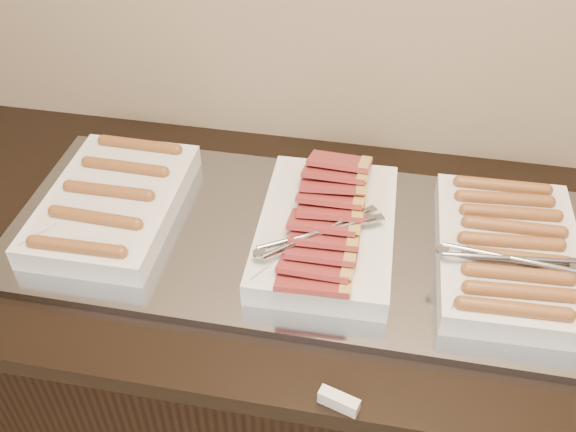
# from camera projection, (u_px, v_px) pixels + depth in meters

# --- Properties ---
(counter) EXTENTS (2.06, 0.76, 0.90)m
(counter) POSITION_uv_depth(u_px,v_px,m) (310.00, 373.00, 1.61)
(counter) COLOR black
(counter) RESTS_ON ground
(warming_tray) EXTENTS (1.20, 0.50, 0.02)m
(warming_tray) POSITION_uv_depth(u_px,v_px,m) (302.00, 240.00, 1.31)
(warming_tray) COLOR #9497A1
(warming_tray) RESTS_ON counter
(dish_left) EXTENTS (0.26, 0.39, 0.07)m
(dish_left) POSITION_uv_depth(u_px,v_px,m) (113.00, 202.00, 1.34)
(dish_left) COLOR silver
(dish_left) RESTS_ON warming_tray
(dish_center) EXTENTS (0.27, 0.42, 0.10)m
(dish_center) POSITION_uv_depth(u_px,v_px,m) (326.00, 228.00, 1.27)
(dish_center) COLOR silver
(dish_center) RESTS_ON warming_tray
(dish_right) EXTENTS (0.28, 0.40, 0.08)m
(dish_right) POSITION_uv_depth(u_px,v_px,m) (509.00, 252.00, 1.22)
(dish_right) COLOR silver
(dish_right) RESTS_ON warming_tray
(label_holder) EXTENTS (0.07, 0.04, 0.03)m
(label_holder) POSITION_uv_depth(u_px,v_px,m) (339.00, 401.00, 1.02)
(label_holder) COLOR silver
(label_holder) RESTS_ON counter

